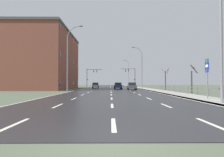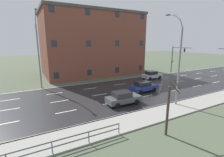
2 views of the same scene
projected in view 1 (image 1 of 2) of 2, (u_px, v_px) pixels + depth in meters
ground_plane at (111, 88)px, 52.58m from camera, size 160.00×160.00×0.12m
road_asphalt_strip at (111, 87)px, 64.57m from camera, size 14.00×120.00×0.03m
sidewalk_right at (135, 87)px, 64.65m from camera, size 3.00×120.00×0.12m
guardrail at (188, 89)px, 23.82m from camera, size 0.07×25.19×1.00m
street_lamp_foreground at (219, 24)px, 12.95m from camera, size 2.45×0.24×11.41m
street_lamp_midground at (141, 68)px, 45.51m from camera, size 2.50×0.24×10.31m
street_lamp_distant at (128, 73)px, 78.10m from camera, size 2.28×0.24×11.03m
street_lamp_left_bank at (68, 59)px, 32.37m from camera, size 2.76×0.24×11.52m
highway_sign at (207, 73)px, 16.32m from camera, size 0.09×0.68×3.64m
traffic_signal_right at (132, 74)px, 60.45m from camera, size 4.71×0.36×6.31m
traffic_signal_left at (91, 75)px, 61.64m from camera, size 5.14×0.36×6.19m
car_distant at (118, 86)px, 45.33m from camera, size 1.92×4.15×1.57m
car_near_left at (96, 85)px, 52.23m from camera, size 1.92×4.14×1.57m
car_near_right at (132, 86)px, 40.07m from camera, size 1.91×4.14×1.57m
brick_building at (43, 61)px, 44.28m from camera, size 13.39×21.36×13.55m
bare_tree_near at (192, 80)px, 26.65m from camera, size 1.26×0.90×4.09m
bare_tree_mid at (165, 79)px, 39.69m from camera, size 1.46×1.56×4.71m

